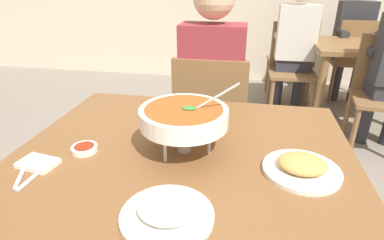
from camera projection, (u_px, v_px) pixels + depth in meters
name	position (u px, v px, depth m)	size (l,w,h in m)	color
dining_table_main	(185.00, 175.00, 1.13)	(1.18, 1.00, 0.74)	brown
chair_diner_main	(211.00, 119.00, 1.89)	(0.44, 0.44, 0.90)	brown
diner_main	(213.00, 80.00, 1.81)	(0.40, 0.45, 1.31)	#2D2D38
curry_bowl	(183.00, 117.00, 1.03)	(0.33, 0.30, 0.26)	silver
rice_plate	(167.00, 212.00, 0.77)	(0.24, 0.24, 0.06)	white
appetizer_plate	(302.00, 167.00, 0.96)	(0.24, 0.24, 0.06)	white
sauce_dish	(84.00, 149.00, 1.08)	(0.09, 0.09, 0.02)	white
napkin_folded	(38.00, 163.00, 1.00)	(0.12, 0.08, 0.02)	white
fork_utensil	(22.00, 172.00, 0.96)	(0.01, 0.17, 0.01)	silver
spoon_utensil	(37.00, 174.00, 0.95)	(0.01, 0.17, 0.01)	silver
dining_table_far	(367.00, 58.00, 2.86)	(1.00, 0.80, 0.74)	brown
chair_bg_left	(292.00, 64.00, 3.08)	(0.45, 0.45, 0.90)	brown
chair_bg_middle	(354.00, 57.00, 3.34)	(0.46, 0.46, 0.90)	brown
chair_bg_right	(383.00, 88.00, 2.41)	(0.49, 0.49, 0.90)	brown
chair_bg_corner	(298.00, 54.00, 3.45)	(0.49, 0.49, 0.90)	brown
patron_bg_left	(295.00, 40.00, 2.98)	(0.40, 0.45, 1.31)	#2D2D38
patron_bg_middle	(354.00, 33.00, 3.32)	(0.40, 0.45, 1.31)	#2D2D38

